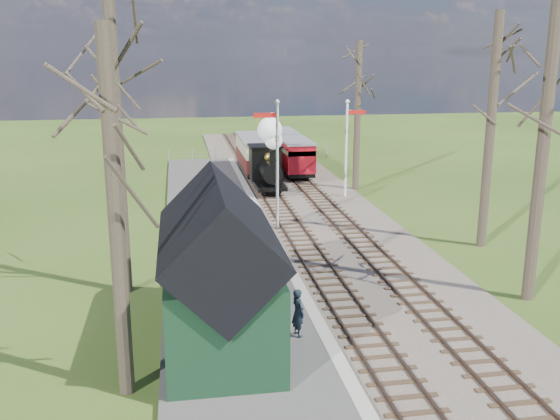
{
  "coord_description": "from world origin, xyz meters",
  "views": [
    {
      "loc": [
        -5.31,
        -12.58,
        8.34
      ],
      "look_at": [
        -0.98,
        13.56,
        1.6
      ],
      "focal_mm": 40.0,
      "sensor_mm": 36.0,
      "label": 1
    }
  ],
  "objects_px": {
    "bench": "(261,335)",
    "person": "(298,312)",
    "semaphore_near": "(276,155)",
    "red_carriage_b": "(282,145)",
    "locomotive": "(268,159)",
    "semaphore_far": "(348,141)",
    "sign_board": "(285,311)",
    "station_shed": "(219,274)",
    "coach": "(255,153)",
    "red_carriage_a": "(296,156)"
  },
  "relations": [
    {
      "from": "station_shed",
      "to": "person",
      "type": "distance_m",
      "value": 2.65
    },
    {
      "from": "locomotive",
      "to": "person",
      "type": "distance_m",
      "value": 19.94
    },
    {
      "from": "locomotive",
      "to": "sign_board",
      "type": "relative_size",
      "value": 4.03
    },
    {
      "from": "red_carriage_a",
      "to": "person",
      "type": "xyz_separation_m",
      "value": [
        -4.62,
        -24.62,
        -0.5
      ]
    },
    {
      "from": "sign_board",
      "to": "bench",
      "type": "relative_size",
      "value": 0.74
    },
    {
      "from": "station_shed",
      "to": "person",
      "type": "height_order",
      "value": "station_shed"
    },
    {
      "from": "coach",
      "to": "person",
      "type": "height_order",
      "value": "coach"
    },
    {
      "from": "semaphore_near",
      "to": "sign_board",
      "type": "bearing_deg",
      "value": -97.64
    },
    {
      "from": "locomotive",
      "to": "semaphore_far",
      "type": "bearing_deg",
      "value": -22.86
    },
    {
      "from": "semaphore_far",
      "to": "coach",
      "type": "height_order",
      "value": "semaphore_far"
    },
    {
      "from": "red_carriage_b",
      "to": "person",
      "type": "relative_size",
      "value": 3.31
    },
    {
      "from": "semaphore_near",
      "to": "locomotive",
      "type": "distance_m",
      "value": 8.03
    },
    {
      "from": "semaphore_far",
      "to": "sign_board",
      "type": "distance_m",
      "value": 18.81
    },
    {
      "from": "sign_board",
      "to": "bench",
      "type": "bearing_deg",
      "value": -127.3
    },
    {
      "from": "person",
      "to": "bench",
      "type": "bearing_deg",
      "value": 100.41
    },
    {
      "from": "station_shed",
      "to": "red_carriage_a",
      "type": "bearing_deg",
      "value": 74.38
    },
    {
      "from": "station_shed",
      "to": "coach",
      "type": "height_order",
      "value": "station_shed"
    },
    {
      "from": "semaphore_far",
      "to": "locomotive",
      "type": "height_order",
      "value": "semaphore_far"
    },
    {
      "from": "sign_board",
      "to": "person",
      "type": "height_order",
      "value": "person"
    },
    {
      "from": "semaphore_far",
      "to": "sign_board",
      "type": "height_order",
      "value": "semaphore_far"
    },
    {
      "from": "sign_board",
      "to": "red_carriage_b",
      "type": "bearing_deg",
      "value": 80.6
    },
    {
      "from": "bench",
      "to": "red_carriage_b",
      "type": "bearing_deg",
      "value": 79.32
    },
    {
      "from": "locomotive",
      "to": "red_carriage_b",
      "type": "distance_m",
      "value": 10.67
    },
    {
      "from": "semaphore_near",
      "to": "red_carriage_a",
      "type": "height_order",
      "value": "semaphore_near"
    },
    {
      "from": "station_shed",
      "to": "red_carriage_a",
      "type": "distance_m",
      "value": 25.63
    },
    {
      "from": "red_carriage_a",
      "to": "red_carriage_b",
      "type": "relative_size",
      "value": 1.0
    },
    {
      "from": "station_shed",
      "to": "sign_board",
      "type": "distance_m",
      "value": 2.57
    },
    {
      "from": "semaphore_far",
      "to": "semaphore_near",
      "type": "bearing_deg",
      "value": -130.6
    },
    {
      "from": "sign_board",
      "to": "person",
      "type": "relative_size",
      "value": 0.78
    },
    {
      "from": "locomotive",
      "to": "red_carriage_a",
      "type": "relative_size",
      "value": 0.94
    },
    {
      "from": "semaphore_near",
      "to": "person",
      "type": "distance_m",
      "value": 12.31
    },
    {
      "from": "red_carriage_b",
      "to": "bench",
      "type": "bearing_deg",
      "value": -100.68
    },
    {
      "from": "semaphore_far",
      "to": "sign_board",
      "type": "relative_size",
      "value": 5.06
    },
    {
      "from": "semaphore_far",
      "to": "bench",
      "type": "height_order",
      "value": "semaphore_far"
    },
    {
      "from": "sign_board",
      "to": "semaphore_near",
      "type": "bearing_deg",
      "value": 82.36
    },
    {
      "from": "bench",
      "to": "person",
      "type": "height_order",
      "value": "person"
    },
    {
      "from": "semaphore_near",
      "to": "red_carriage_a",
      "type": "relative_size",
      "value": 1.29
    },
    {
      "from": "red_carriage_a",
      "to": "coach",
      "type": "bearing_deg",
      "value": 154.47
    },
    {
      "from": "sign_board",
      "to": "person",
      "type": "distance_m",
      "value": 0.64
    },
    {
      "from": "semaphore_far",
      "to": "coach",
      "type": "distance_m",
      "value": 9.22
    },
    {
      "from": "station_shed",
      "to": "bench",
      "type": "xyz_separation_m",
      "value": [
        1.1,
        -0.58,
        -1.67
      ]
    },
    {
      "from": "station_shed",
      "to": "locomotive",
      "type": "xyz_separation_m",
      "value": [
        4.29,
        19.85,
        -0.17
      ]
    },
    {
      "from": "locomotive",
      "to": "red_carriage_a",
      "type": "xyz_separation_m",
      "value": [
        2.61,
        4.82,
        -0.67
      ]
    },
    {
      "from": "coach",
      "to": "red_carriage_a",
      "type": "distance_m",
      "value": 2.88
    },
    {
      "from": "red_carriage_a",
      "to": "person",
      "type": "height_order",
      "value": "red_carriage_a"
    },
    {
      "from": "semaphore_near",
      "to": "red_carriage_b",
      "type": "relative_size",
      "value": 1.29
    },
    {
      "from": "station_shed",
      "to": "bench",
      "type": "height_order",
      "value": "station_shed"
    },
    {
      "from": "sign_board",
      "to": "station_shed",
      "type": "bearing_deg",
      "value": -163.17
    },
    {
      "from": "station_shed",
      "to": "red_carriage_b",
      "type": "relative_size",
      "value": 1.31
    },
    {
      "from": "coach",
      "to": "red_carriage_a",
      "type": "bearing_deg",
      "value": -25.53
    }
  ]
}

